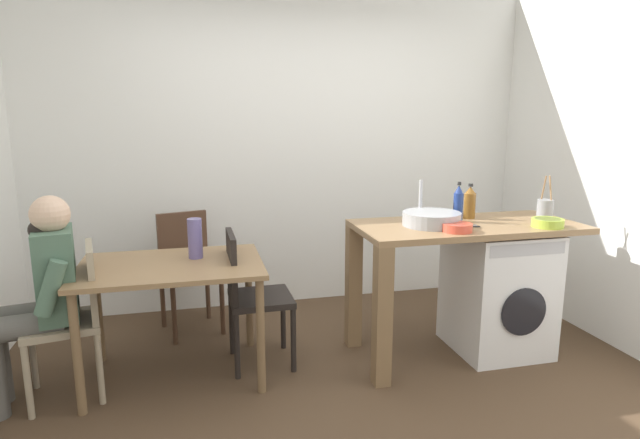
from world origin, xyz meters
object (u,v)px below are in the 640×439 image
(mixing_bowl, at_px, (457,227))
(vase, at_px, (195,238))
(chair_opposite, at_px, (249,291))
(bottle_squat_brown, at_px, (470,203))
(seated_person, at_px, (40,290))
(utensil_crock, at_px, (545,208))
(chair_spare_by_wall, at_px, (187,265))
(chair_person_seat, at_px, (75,313))
(washing_machine, at_px, (497,290))
(bottle_tall_green, at_px, (458,204))
(dining_table, at_px, (172,279))
(colander, at_px, (548,222))

(mixing_bowl, distance_m, vase, 1.65)
(chair_opposite, bearing_deg, bottle_squat_brown, 88.71)
(seated_person, height_order, utensil_crock, utensil_crock)
(chair_spare_by_wall, relative_size, vase, 3.54)
(utensil_crock, bearing_deg, chair_person_seat, -179.75)
(chair_opposite, height_order, washing_machine, chair_opposite)
(chair_opposite, height_order, bottle_tall_green, bottle_tall_green)
(chair_spare_by_wall, bearing_deg, bottle_tall_green, 140.09)
(utensil_crock, bearing_deg, washing_machine, -171.90)
(mixing_bowl, height_order, vase, vase)
(chair_opposite, bearing_deg, utensil_crock, 85.77)
(dining_table, xyz_separation_m, bottle_tall_green, (1.89, -0.05, 0.40))
(chair_opposite, relative_size, seated_person, 0.75)
(chair_opposite, relative_size, vase, 3.54)
(chair_opposite, distance_m, washing_machine, 1.72)
(chair_person_seat, bearing_deg, mixing_bowl, -106.89)
(bottle_squat_brown, xyz_separation_m, colander, (0.35, -0.38, -0.08))
(chair_opposite, relative_size, colander, 4.50)
(dining_table, bearing_deg, seated_person, -170.62)
(seated_person, relative_size, bottle_tall_green, 4.41)
(bottle_squat_brown, height_order, mixing_bowl, bottle_squat_brown)
(dining_table, relative_size, seated_person, 0.92)
(washing_machine, relative_size, bottle_tall_green, 3.16)
(vase, bearing_deg, chair_spare_by_wall, 95.95)
(bottle_squat_brown, bearing_deg, seated_person, -176.76)
(dining_table, bearing_deg, mixing_bowl, -10.50)
(dining_table, distance_m, colander, 2.42)
(chair_person_seat, xyz_separation_m, vase, (0.70, 0.19, 0.36))
(dining_table, height_order, chair_spare_by_wall, chair_spare_by_wall)
(chair_person_seat, distance_m, bottle_tall_green, 2.50)
(washing_machine, xyz_separation_m, utensil_crock, (0.37, 0.05, 0.56))
(chair_spare_by_wall, bearing_deg, washing_machine, 141.33)
(chair_opposite, relative_size, chair_spare_by_wall, 1.00)
(chair_opposite, height_order, mixing_bowl, mixing_bowl)
(dining_table, bearing_deg, washing_machine, -3.26)
(seated_person, bearing_deg, chair_spare_by_wall, -52.46)
(dining_table, xyz_separation_m, chair_person_seat, (-0.55, -0.09, -0.14))
(bottle_tall_green, relative_size, utensil_crock, 0.91)
(chair_opposite, distance_m, chair_spare_by_wall, 0.82)
(dining_table, distance_m, washing_machine, 2.20)
(washing_machine, relative_size, bottle_squat_brown, 3.50)
(washing_machine, height_order, mixing_bowl, mixing_bowl)
(seated_person, bearing_deg, vase, -86.78)
(chair_person_seat, distance_m, vase, 0.81)
(dining_table, xyz_separation_m, bottle_squat_brown, (2.03, 0.04, 0.39))
(dining_table, distance_m, bottle_squat_brown, 2.06)
(chair_person_seat, height_order, chair_spare_by_wall, same)
(dining_table, distance_m, chair_person_seat, 0.57)
(seated_person, bearing_deg, mixing_bowl, -105.80)
(mixing_bowl, distance_m, colander, 0.64)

